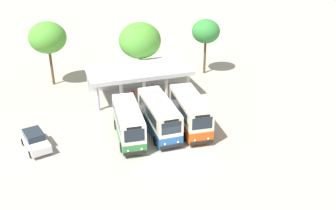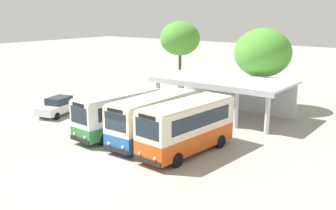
{
  "view_description": "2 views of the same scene",
  "coord_description": "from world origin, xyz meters",
  "px_view_note": "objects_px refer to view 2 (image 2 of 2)",
  "views": [
    {
      "loc": [
        -9.63,
        -25.94,
        18.39
      ],
      "look_at": [
        1.13,
        5.71,
        2.44
      ],
      "focal_mm": 40.48,
      "sensor_mm": 36.0,
      "label": 1
    },
    {
      "loc": [
        16.65,
        -15.47,
        9.06
      ],
      "look_at": [
        -0.62,
        7.62,
        2.15
      ],
      "focal_mm": 41.87,
      "sensor_mm": 36.0,
      "label": 2
    }
  ],
  "objects_px": {
    "waiting_chair_end_by_column": "(212,110)",
    "city_bus_second_in_row": "(153,117)",
    "waiting_chair_second_from_end": "(219,111)",
    "waiting_chair_middle_seat": "(226,112)",
    "city_bus_nearest_orange": "(118,112)",
    "parked_car_flank": "(58,106)",
    "city_bus_middle_cream": "(187,125)"
  },
  "relations": [
    {
      "from": "waiting_chair_second_from_end",
      "to": "waiting_chair_middle_seat",
      "type": "distance_m",
      "value": 0.71
    },
    {
      "from": "waiting_chair_end_by_column",
      "to": "waiting_chair_second_from_end",
      "type": "distance_m",
      "value": 0.71
    },
    {
      "from": "city_bus_nearest_orange",
      "to": "waiting_chair_end_by_column",
      "type": "height_order",
      "value": "city_bus_nearest_orange"
    },
    {
      "from": "parked_car_flank",
      "to": "waiting_chair_middle_seat",
      "type": "relative_size",
      "value": 5.16
    },
    {
      "from": "city_bus_second_in_row",
      "to": "waiting_chair_second_from_end",
      "type": "bearing_deg",
      "value": 87.95
    },
    {
      "from": "city_bus_middle_cream",
      "to": "waiting_chair_middle_seat",
      "type": "distance_m",
      "value": 9.51
    },
    {
      "from": "waiting_chair_end_by_column",
      "to": "city_bus_second_in_row",
      "type": "bearing_deg",
      "value": -87.41
    },
    {
      "from": "city_bus_second_in_row",
      "to": "waiting_chair_middle_seat",
      "type": "height_order",
      "value": "city_bus_second_in_row"
    },
    {
      "from": "city_bus_nearest_orange",
      "to": "city_bus_middle_cream",
      "type": "bearing_deg",
      "value": -0.5
    },
    {
      "from": "city_bus_nearest_orange",
      "to": "waiting_chair_second_from_end",
      "type": "bearing_deg",
      "value": 69.44
    },
    {
      "from": "city_bus_nearest_orange",
      "to": "waiting_chair_middle_seat",
      "type": "xyz_separation_m",
      "value": [
        4.11,
        9.12,
        -1.25
      ]
    },
    {
      "from": "waiting_chair_end_by_column",
      "to": "waiting_chair_middle_seat",
      "type": "height_order",
      "value": "same"
    },
    {
      "from": "city_bus_middle_cream",
      "to": "waiting_chair_second_from_end",
      "type": "xyz_separation_m",
      "value": [
        -2.77,
        9.11,
        -1.36
      ]
    },
    {
      "from": "city_bus_nearest_orange",
      "to": "parked_car_flank",
      "type": "relative_size",
      "value": 1.64
    },
    {
      "from": "city_bus_second_in_row",
      "to": "waiting_chair_middle_seat",
      "type": "relative_size",
      "value": 8.94
    },
    {
      "from": "city_bus_nearest_orange",
      "to": "parked_car_flank",
      "type": "bearing_deg",
      "value": 172.88
    },
    {
      "from": "parked_car_flank",
      "to": "waiting_chair_second_from_end",
      "type": "relative_size",
      "value": 5.16
    },
    {
      "from": "city_bus_nearest_orange",
      "to": "waiting_chair_second_from_end",
      "type": "distance_m",
      "value": 9.76
    },
    {
      "from": "waiting_chair_middle_seat",
      "to": "waiting_chair_second_from_end",
      "type": "bearing_deg",
      "value": -174.84
    },
    {
      "from": "parked_car_flank",
      "to": "city_bus_second_in_row",
      "type": "bearing_deg",
      "value": -3.63
    },
    {
      "from": "city_bus_middle_cream",
      "to": "parked_car_flank",
      "type": "distance_m",
      "value": 14.7
    },
    {
      "from": "waiting_chair_second_from_end",
      "to": "city_bus_second_in_row",
      "type": "bearing_deg",
      "value": -92.05
    },
    {
      "from": "city_bus_second_in_row",
      "to": "parked_car_flank",
      "type": "relative_size",
      "value": 1.73
    },
    {
      "from": "city_bus_middle_cream",
      "to": "waiting_chair_end_by_column",
      "type": "bearing_deg",
      "value": 110.93
    },
    {
      "from": "parked_car_flank",
      "to": "waiting_chair_middle_seat",
      "type": "height_order",
      "value": "parked_car_flank"
    },
    {
      "from": "waiting_chair_second_from_end",
      "to": "city_bus_nearest_orange",
      "type": "bearing_deg",
      "value": -110.56
    },
    {
      "from": "city_bus_middle_cream",
      "to": "parked_car_flank",
      "type": "xyz_separation_m",
      "value": [
        -14.62,
        1.11,
        -1.05
      ]
    },
    {
      "from": "city_bus_nearest_orange",
      "to": "parked_car_flank",
      "type": "height_order",
      "value": "city_bus_nearest_orange"
    },
    {
      "from": "city_bus_middle_cream",
      "to": "waiting_chair_end_by_column",
      "type": "relative_size",
      "value": 8.83
    },
    {
      "from": "city_bus_second_in_row",
      "to": "waiting_chair_middle_seat",
      "type": "distance_m",
      "value": 8.96
    },
    {
      "from": "city_bus_second_in_row",
      "to": "waiting_chair_end_by_column",
      "type": "distance_m",
      "value": 8.82
    },
    {
      "from": "parked_car_flank",
      "to": "waiting_chair_middle_seat",
      "type": "bearing_deg",
      "value": 32.73
    }
  ]
}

